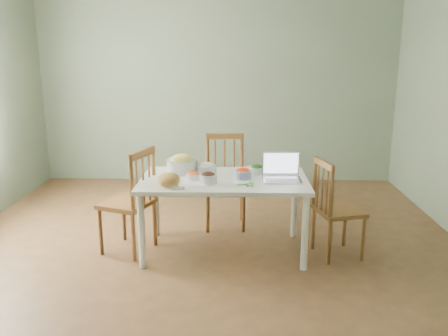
{
  "coord_description": "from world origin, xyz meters",
  "views": [
    {
      "loc": [
        0.26,
        -4.11,
        1.87
      ],
      "look_at": [
        0.15,
        -0.0,
        0.82
      ],
      "focal_mm": 37.3,
      "sensor_mm": 36.0,
      "label": 1
    }
  ],
  "objects_px": {
    "chair_left": "(127,200)",
    "bread_boule": "(169,180)",
    "dining_table": "(224,215)",
    "bowl_squash": "(182,164)",
    "laptop": "(282,168)",
    "chair_far": "(225,182)",
    "chair_right": "(339,208)"
  },
  "relations": [
    {
      "from": "bowl_squash",
      "to": "laptop",
      "type": "distance_m",
      "value": 0.97
    },
    {
      "from": "chair_far",
      "to": "bread_boule",
      "type": "height_order",
      "value": "chair_far"
    },
    {
      "from": "chair_far",
      "to": "chair_left",
      "type": "xyz_separation_m",
      "value": [
        -0.91,
        -0.64,
        0.0
      ]
    },
    {
      "from": "dining_table",
      "to": "chair_right",
      "type": "relative_size",
      "value": 1.67
    },
    {
      "from": "chair_right",
      "to": "bowl_squash",
      "type": "distance_m",
      "value": 1.53
    },
    {
      "from": "chair_left",
      "to": "laptop",
      "type": "height_order",
      "value": "chair_left"
    },
    {
      "from": "chair_right",
      "to": "laptop",
      "type": "xyz_separation_m",
      "value": [
        -0.53,
        -0.01,
        0.38
      ]
    },
    {
      "from": "chair_far",
      "to": "bowl_squash",
      "type": "relative_size",
      "value": 3.34
    },
    {
      "from": "chair_far",
      "to": "chair_right",
      "type": "relative_size",
      "value": 1.08
    },
    {
      "from": "chair_far",
      "to": "bowl_squash",
      "type": "bearing_deg",
      "value": -135.61
    },
    {
      "from": "dining_table",
      "to": "laptop",
      "type": "bearing_deg",
      "value": -6.91
    },
    {
      "from": "laptop",
      "to": "chair_left",
      "type": "bearing_deg",
      "value": 177.46
    },
    {
      "from": "dining_table",
      "to": "chair_left",
      "type": "xyz_separation_m",
      "value": [
        -0.91,
        -0.0,
        0.14
      ]
    },
    {
      "from": "chair_left",
      "to": "laptop",
      "type": "xyz_separation_m",
      "value": [
        1.44,
        -0.06,
        0.34
      ]
    },
    {
      "from": "dining_table",
      "to": "chair_far",
      "type": "height_order",
      "value": "chair_far"
    },
    {
      "from": "dining_table",
      "to": "chair_right",
      "type": "bearing_deg",
      "value": -2.98
    },
    {
      "from": "laptop",
      "to": "bowl_squash",
      "type": "bearing_deg",
      "value": 163.63
    },
    {
      "from": "chair_far",
      "to": "bowl_squash",
      "type": "xyz_separation_m",
      "value": [
        -0.4,
        -0.43,
        0.31
      ]
    },
    {
      "from": "dining_table",
      "to": "bowl_squash",
      "type": "relative_size",
      "value": 5.17
    },
    {
      "from": "bread_boule",
      "to": "laptop",
      "type": "relative_size",
      "value": 0.57
    },
    {
      "from": "bread_boule",
      "to": "bowl_squash",
      "type": "bearing_deg",
      "value": 83.18
    },
    {
      "from": "bread_boule",
      "to": "chair_left",
      "type": "bearing_deg",
      "value": 147.25
    },
    {
      "from": "chair_left",
      "to": "chair_right",
      "type": "xyz_separation_m",
      "value": [
        1.97,
        -0.05,
        -0.04
      ]
    },
    {
      "from": "dining_table",
      "to": "bread_boule",
      "type": "height_order",
      "value": "bread_boule"
    },
    {
      "from": "chair_left",
      "to": "laptop",
      "type": "distance_m",
      "value": 1.48
    },
    {
      "from": "dining_table",
      "to": "chair_right",
      "type": "height_order",
      "value": "chair_right"
    },
    {
      "from": "chair_far",
      "to": "bread_boule",
      "type": "xyz_separation_m",
      "value": [
        -0.46,
        -0.93,
        0.29
      ]
    },
    {
      "from": "chair_left",
      "to": "bowl_squash",
      "type": "bearing_deg",
      "value": 133.27
    },
    {
      "from": "laptop",
      "to": "chair_far",
      "type": "bearing_deg",
      "value": 126.8
    },
    {
      "from": "chair_left",
      "to": "dining_table",
      "type": "bearing_deg",
      "value": 110.54
    },
    {
      "from": "chair_left",
      "to": "bread_boule",
      "type": "bearing_deg",
      "value": 77.76
    },
    {
      "from": "dining_table",
      "to": "chair_left",
      "type": "bearing_deg",
      "value": -179.97
    }
  ]
}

